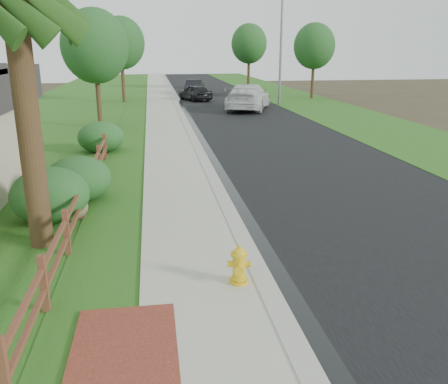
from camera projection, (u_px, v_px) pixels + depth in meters
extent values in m
plane|color=#382E1E|center=(253.00, 308.00, 8.46)|extent=(120.00, 120.00, 0.00)
cube|color=black|center=(222.00, 100.00, 42.22)|extent=(8.00, 90.00, 0.02)
cube|color=gray|center=(174.00, 100.00, 41.60)|extent=(0.40, 90.00, 0.12)
cube|color=black|center=(178.00, 101.00, 41.67)|extent=(0.50, 90.00, 0.00)
cube|color=#A5A390|center=(159.00, 101.00, 41.42)|extent=(2.20, 90.00, 0.10)
cube|color=#205016|center=(137.00, 101.00, 41.15)|extent=(1.60, 90.00, 0.06)
cube|color=#205016|center=(76.00, 102.00, 40.40)|extent=(9.00, 90.00, 0.04)
cube|color=#205016|center=(296.00, 99.00, 43.22)|extent=(6.00, 90.00, 0.04)
cube|color=maroon|center=(124.00, 351.00, 7.18)|extent=(1.60, 2.40, 0.11)
cube|color=#482318|center=(4.00, 376.00, 5.89)|extent=(0.12, 0.12, 1.10)
cube|color=#482318|center=(44.00, 285.00, 8.16)|extent=(0.12, 0.12, 1.10)
cube|color=#482318|center=(67.00, 233.00, 10.43)|extent=(0.12, 0.12, 1.10)
cube|color=#482318|center=(81.00, 200.00, 12.70)|extent=(0.12, 0.12, 1.10)
cube|color=#482318|center=(92.00, 177.00, 14.97)|extent=(0.12, 0.12, 1.10)
cube|color=#482318|center=(99.00, 160.00, 17.24)|extent=(0.12, 0.12, 1.10)
cube|color=#482318|center=(105.00, 147.00, 19.51)|extent=(0.12, 0.12, 1.10)
cube|color=#482318|center=(109.00, 137.00, 21.78)|extent=(0.12, 0.12, 1.10)
cube|color=#482318|center=(28.00, 329.00, 7.06)|extent=(0.08, 2.35, 0.10)
cube|color=#482318|center=(25.00, 305.00, 6.94)|extent=(0.08, 2.35, 0.10)
cube|color=#482318|center=(57.00, 261.00, 9.33)|extent=(0.08, 2.35, 0.10)
cube|color=#482318|center=(55.00, 242.00, 9.21)|extent=(0.08, 2.35, 0.10)
cube|color=#482318|center=(75.00, 219.00, 11.60)|extent=(0.08, 2.35, 0.10)
cube|color=#482318|center=(74.00, 203.00, 11.48)|extent=(0.08, 2.35, 0.10)
cube|color=#482318|center=(87.00, 191.00, 13.86)|extent=(0.08, 2.35, 0.10)
cube|color=#482318|center=(86.00, 178.00, 13.75)|extent=(0.08, 2.35, 0.10)
cube|color=#482318|center=(96.00, 171.00, 16.13)|extent=(0.08, 2.35, 0.10)
cube|color=#482318|center=(95.00, 159.00, 16.02)|extent=(0.08, 2.35, 0.10)
cube|color=#482318|center=(102.00, 156.00, 18.40)|extent=(0.08, 2.35, 0.10)
cube|color=#482318|center=(102.00, 146.00, 18.29)|extent=(0.08, 2.35, 0.10)
cube|color=#482318|center=(107.00, 144.00, 20.67)|extent=(0.08, 2.35, 0.10)
cube|color=#482318|center=(107.00, 135.00, 20.56)|extent=(0.08, 2.35, 0.10)
cylinder|color=#362616|center=(29.00, 130.00, 10.35)|extent=(0.52, 0.52, 5.50)
cylinder|color=yellow|center=(239.00, 281.00, 9.18)|extent=(0.36, 0.36, 0.06)
cylinder|color=yellow|center=(239.00, 267.00, 9.10)|extent=(0.25, 0.25, 0.55)
cylinder|color=yellow|center=(239.00, 277.00, 9.16)|extent=(0.30, 0.30, 0.05)
cylinder|color=yellow|center=(239.00, 254.00, 9.02)|extent=(0.33, 0.33, 0.05)
ellipsoid|color=yellow|center=(239.00, 253.00, 9.01)|extent=(0.27, 0.27, 0.20)
cylinder|color=yellow|center=(239.00, 247.00, 8.98)|extent=(0.06, 0.06, 0.07)
cylinder|color=yellow|center=(239.00, 270.00, 8.94)|extent=(0.18, 0.15, 0.16)
cylinder|color=yellow|center=(230.00, 264.00, 9.08)|extent=(0.16, 0.15, 0.13)
cylinder|color=yellow|center=(249.00, 264.00, 9.07)|extent=(0.16, 0.15, 0.13)
imported|color=silver|center=(248.00, 97.00, 35.38)|extent=(4.82, 7.09, 1.91)
imported|color=black|center=(195.00, 93.00, 41.68)|extent=(3.02, 4.37, 1.38)
imported|color=black|center=(194.00, 87.00, 46.74)|extent=(2.38, 4.67, 1.47)
cylinder|color=gray|center=(281.00, 41.00, 37.24)|extent=(0.20, 0.20, 9.94)
ellipsoid|color=brown|center=(66.00, 208.00, 12.64)|extent=(1.26, 1.02, 0.76)
ellipsoid|color=#18431E|center=(78.00, 179.00, 14.21)|extent=(2.17, 2.17, 1.38)
ellipsoid|color=#18431E|center=(50.00, 195.00, 12.50)|extent=(2.62, 2.62, 1.47)
ellipsoid|color=#18431E|center=(101.00, 137.00, 20.94)|extent=(2.24, 2.24, 1.38)
cylinder|color=#362616|center=(98.00, 93.00, 27.11)|extent=(0.27, 0.27, 4.00)
ellipsoid|color=#18431E|center=(95.00, 46.00, 26.37)|extent=(3.74, 3.74, 4.11)
cylinder|color=#362616|center=(123.00, 77.00, 40.10)|extent=(0.29, 0.29, 4.26)
ellipsoid|color=#18431E|center=(121.00, 43.00, 39.30)|extent=(3.93, 3.93, 4.33)
cylinder|color=#362616|center=(313.00, 76.00, 42.98)|extent=(0.28, 0.28, 4.06)
ellipsoid|color=#18431E|center=(314.00, 46.00, 42.22)|extent=(3.67, 3.67, 4.04)
cylinder|color=#362616|center=(249.00, 70.00, 51.39)|extent=(0.30, 0.30, 4.30)
ellipsoid|color=#18431E|center=(249.00, 44.00, 50.59)|extent=(3.80, 3.80, 4.18)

